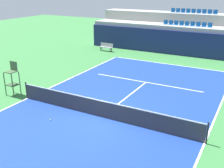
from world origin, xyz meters
TOP-DOWN VIEW (x-y plane):
  - ground_plane at (0.00, 0.00)m, footprint 80.00×80.00m
  - court_surface at (0.00, 0.00)m, footprint 11.00×24.00m
  - baseline_far at (0.00, 11.95)m, footprint 11.00×0.10m
  - sideline_left at (-5.45, 0.00)m, footprint 0.10×24.00m
  - sideline_right at (5.45, 0.00)m, footprint 0.10×24.00m
  - service_line_far at (0.00, 6.40)m, footprint 8.26×0.10m
  - centre_service_line at (0.00, 3.20)m, footprint 0.10×6.40m
  - back_wall at (0.00, 15.76)m, footprint 20.69×0.30m
  - stands_tier_lower at (0.00, 17.11)m, footprint 20.69×2.40m
  - stands_tier_upper at (0.00, 19.51)m, footprint 20.69×2.40m
  - seating_row_lower at (-0.00, 17.20)m, footprint 5.00×0.44m
  - seating_row_upper at (-0.00, 19.60)m, footprint 5.00×0.44m
  - tennis_net at (0.00, 0.00)m, footprint 11.08×0.08m
  - umpire_chair at (-6.70, 0.06)m, footprint 0.76×0.66m
  - player_bench at (-7.63, 13.83)m, footprint 1.50×0.40m
  - tennis_ball_0 at (-2.18, -1.65)m, footprint 0.07×0.07m

SIDE VIEW (x-z plane):
  - ground_plane at x=0.00m, z-range 0.00..0.00m
  - court_surface at x=0.00m, z-range 0.00..0.01m
  - baseline_far at x=0.00m, z-range 0.01..0.01m
  - sideline_left at x=-5.45m, z-range 0.01..0.01m
  - sideline_right at x=5.45m, z-range 0.01..0.01m
  - service_line_far at x=0.00m, z-range 0.01..0.01m
  - centre_service_line at x=0.00m, z-range 0.01..0.01m
  - tennis_ball_0 at x=-2.18m, z-range 0.01..0.08m
  - player_bench at x=-7.63m, z-range 0.08..0.93m
  - tennis_net at x=0.00m, z-range -0.03..1.04m
  - umpire_chair at x=-6.70m, z-range 0.09..2.29m
  - back_wall at x=0.00m, z-range 0.00..2.45m
  - stands_tier_lower at x=0.00m, z-range 0.00..2.83m
  - stands_tier_upper at x=0.00m, z-range 0.00..3.89m
  - seating_row_lower at x=0.00m, z-range 2.74..3.18m
  - seating_row_upper at x=0.00m, z-range 3.80..4.24m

